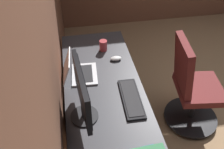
% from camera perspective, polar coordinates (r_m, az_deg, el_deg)
% --- Properties ---
extents(wall_back, '(5.04, 0.10, 2.60)m').
position_cam_1_polar(wall_back, '(1.71, -16.15, 11.53)').
color(wall_back, brown).
rests_on(wall_back, ground).
extents(desk, '(1.89, 0.63, 0.73)m').
position_cam_1_polar(desk, '(1.95, -1.46, -6.74)').
color(desk, '#38383D').
rests_on(desk, ground).
extents(drawer_pedestal, '(0.40, 0.51, 0.69)m').
position_cam_1_polar(drawer_pedestal, '(2.16, -1.90, -12.93)').
color(drawer_pedestal, '#38383D').
rests_on(drawer_pedestal, ground).
extents(monitor_primary, '(0.50, 0.20, 0.42)m').
position_cam_1_polar(monitor_primary, '(1.59, -7.02, -4.30)').
color(monitor_primary, black).
rests_on(monitor_primary, desk).
extents(laptop_leftmost, '(0.30, 0.30, 0.21)m').
position_cam_1_polar(laptop_leftmost, '(2.06, -8.15, 0.82)').
color(laptop_leftmost, silver).
rests_on(laptop_leftmost, desk).
extents(keyboard_main, '(0.42, 0.15, 0.02)m').
position_cam_1_polar(keyboard_main, '(1.87, 4.55, -5.60)').
color(keyboard_main, black).
rests_on(keyboard_main, desk).
extents(mouse_main, '(0.06, 0.10, 0.03)m').
position_cam_1_polar(mouse_main, '(2.23, 0.93, 3.79)').
color(mouse_main, silver).
rests_on(mouse_main, desk).
extents(coffee_mug, '(0.11, 0.07, 0.10)m').
position_cam_1_polar(coffee_mug, '(2.35, -2.08, 6.89)').
color(coffee_mug, '#A53338').
rests_on(coffee_mug, desk).
extents(office_chair, '(0.56, 0.58, 0.97)m').
position_cam_1_polar(office_chair, '(2.47, 18.24, -3.27)').
color(office_chair, maroon).
rests_on(office_chair, ground).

